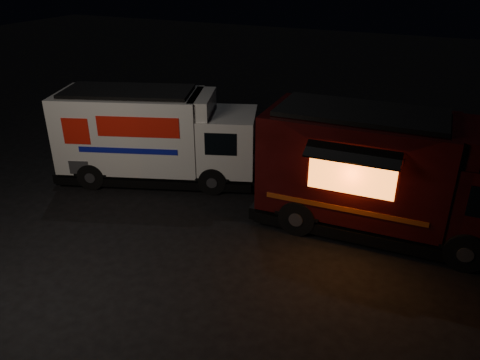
# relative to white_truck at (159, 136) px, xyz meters

# --- Properties ---
(ground) EXTENTS (80.00, 80.00, 0.00)m
(ground) POSITION_rel_white_truck_xyz_m (2.35, -3.18, -1.54)
(ground) COLOR black
(ground) RESTS_ON ground
(white_truck) EXTENTS (7.16, 4.44, 3.07)m
(white_truck) POSITION_rel_white_truck_xyz_m (0.00, 0.00, 0.00)
(white_truck) COLOR silver
(white_truck) RESTS_ON ground
(red_truck) EXTENTS (7.25, 2.87, 3.34)m
(red_truck) POSITION_rel_white_truck_xyz_m (7.51, -0.22, 0.13)
(red_truck) COLOR #370A0B
(red_truck) RESTS_ON ground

